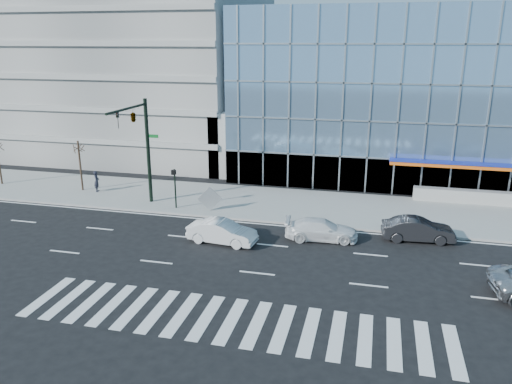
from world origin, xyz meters
TOP-DOWN VIEW (x-y plane):
  - ground at (0.00, 0.00)m, footprint 160.00×160.00m
  - sidewalk at (0.00, 8.00)m, footprint 120.00×8.00m
  - theatre_building at (14.00, 26.00)m, footprint 42.00×26.00m
  - parking_garage at (-20.00, 26.00)m, footprint 24.00×24.00m
  - ramp_block at (-6.00, 18.00)m, footprint 6.00×8.00m
  - traffic_signal at (-11.00, 4.57)m, footprint 1.14×5.74m
  - ped_signal_post at (-8.50, 4.94)m, footprint 0.30×0.33m
  - street_tree_near at (-18.00, 7.50)m, footprint 1.10×1.10m
  - white_suv at (2.83, 1.70)m, footprint 4.81×2.39m
  - white_sedan at (-3.17, -0.32)m, footprint 4.55×1.99m
  - dark_sedan at (8.83, 3.00)m, footprint 4.62×1.99m
  - pedestrian at (-16.54, 7.40)m, footprint 0.61×0.75m
  - tilted_panel at (-5.80, 5.00)m, footprint 1.74×0.70m

SIDE VIEW (x-z plane):
  - ground at x=0.00m, z-range 0.00..0.00m
  - sidewalk at x=0.00m, z-range 0.00..0.15m
  - white_suv at x=2.83m, z-range 0.00..1.34m
  - white_sedan at x=-3.17m, z-range 0.00..1.45m
  - dark_sedan at x=8.83m, z-range 0.00..1.48m
  - pedestrian at x=-16.54m, z-range 0.15..1.91m
  - tilted_panel at x=-5.80m, z-range 0.15..1.99m
  - ped_signal_post at x=-8.50m, z-range 0.64..3.64m
  - ramp_block at x=-6.00m, z-range 0.00..6.00m
  - street_tree_near at x=-18.00m, z-range 1.66..5.89m
  - traffic_signal at x=-11.00m, z-range 2.16..10.16m
  - theatre_building at x=14.00m, z-range 0.00..15.00m
  - parking_garage at x=-20.00m, z-range 0.00..20.00m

